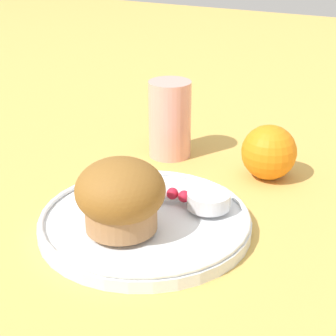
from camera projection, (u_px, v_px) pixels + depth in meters
name	position (u px, v px, depth m)	size (l,w,h in m)	color
ground_plane	(165.00, 221.00, 0.66)	(3.00, 3.00, 0.00)	tan
plate	(145.00, 221.00, 0.64)	(0.24, 0.24, 0.02)	white
muffin	(121.00, 196.00, 0.59)	(0.10, 0.10, 0.08)	#9E7047
cream_ramekin	(209.00, 199.00, 0.65)	(0.05, 0.05, 0.02)	silver
berry_pair	(179.00, 195.00, 0.66)	(0.03, 0.01, 0.01)	#B7192D
butter_knife	(161.00, 196.00, 0.67)	(0.15, 0.08, 0.00)	silver
orange_fruit	(269.00, 152.00, 0.75)	(0.07, 0.07, 0.07)	orange
juice_glass	(170.00, 119.00, 0.82)	(0.06, 0.06, 0.11)	#E5998C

